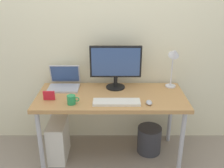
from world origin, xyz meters
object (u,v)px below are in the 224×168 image
(desk, at_px, (112,101))
(monitor, at_px, (117,65))
(coffee_mug, at_px, (73,100))
(laptop, at_px, (65,82))
(desk_lamp, at_px, (175,59))
(mouse, at_px, (150,103))
(photo_frame, at_px, (50,95))
(keyboard, at_px, (118,102))
(computer_tower, at_px, (59,140))
(wastebasket, at_px, (150,140))

(desk, xyz_separation_m, monitor, (0.05, 0.19, 0.32))
(coffee_mug, bearing_deg, laptop, 108.73)
(desk_lamp, relative_size, mouse, 5.01)
(coffee_mug, distance_m, photo_frame, 0.24)
(laptop, relative_size, desk_lamp, 0.71)
(monitor, bearing_deg, photo_frame, -154.70)
(keyboard, distance_m, computer_tower, 0.81)
(laptop, xyz_separation_m, keyboard, (0.55, -0.39, -0.05))
(laptop, xyz_separation_m, desk_lamp, (1.14, -0.02, 0.26))
(monitor, distance_m, mouse, 0.55)
(photo_frame, xyz_separation_m, computer_tower, (0.03, 0.08, -0.55))
(keyboard, bearing_deg, desk_lamp, 32.28)
(laptop, bearing_deg, desk, -22.56)
(laptop, distance_m, mouse, 0.94)
(computer_tower, bearing_deg, keyboard, -13.24)
(wastebasket, bearing_deg, monitor, 160.13)
(desk, distance_m, desk_lamp, 0.77)
(monitor, height_order, mouse, monitor)
(desk_lamp, distance_m, wastebasket, 0.92)
(desk, height_order, wastebasket, desk)
(mouse, height_order, coffee_mug, coffee_mug)
(monitor, relative_size, laptop, 1.66)
(desk_lamp, bearing_deg, coffee_mug, -159.04)
(wastebasket, bearing_deg, mouse, -104.72)
(monitor, height_order, laptop, monitor)
(laptop, height_order, photo_frame, laptop)
(photo_frame, bearing_deg, monitor, 25.30)
(coffee_mug, bearing_deg, mouse, -0.32)
(photo_frame, bearing_deg, desk, 10.81)
(laptop, bearing_deg, wastebasket, -9.46)
(wastebasket, bearing_deg, photo_frame, -170.62)
(monitor, relative_size, photo_frame, 4.82)
(desk, height_order, mouse, mouse)
(desk_lamp, height_order, computer_tower, desk_lamp)
(wastebasket, bearing_deg, computer_tower, -174.69)
(desk_lamp, xyz_separation_m, photo_frame, (-1.23, -0.30, -0.27))
(desk, height_order, desk_lamp, desk_lamp)
(keyboard, xyz_separation_m, coffee_mug, (-0.42, -0.01, 0.03))
(keyboard, relative_size, coffee_mug, 3.88)
(mouse, xyz_separation_m, coffee_mug, (-0.72, 0.00, 0.03))
(laptop, height_order, wastebasket, laptop)
(mouse, relative_size, wastebasket, 0.30)
(desk_lamp, distance_m, coffee_mug, 1.11)
(monitor, xyz_separation_m, laptop, (-0.55, 0.02, -0.20))
(laptop, distance_m, desk_lamp, 1.17)
(desk, relative_size, laptop, 4.61)
(desk, relative_size, mouse, 16.40)
(keyboard, distance_m, wastebasket, 0.72)
(laptop, bearing_deg, desk_lamp, -0.90)
(mouse, distance_m, computer_tower, 1.06)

